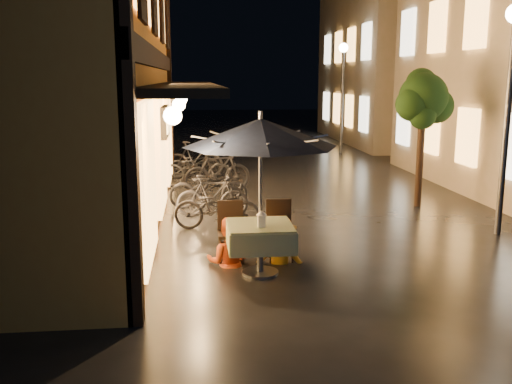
{
  "coord_description": "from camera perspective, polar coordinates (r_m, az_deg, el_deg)",
  "views": [
    {
      "loc": [
        -2.71,
        -7.98,
        2.93
      ],
      "look_at": [
        -1.77,
        0.83,
        1.15
      ],
      "focal_mm": 40.0,
      "sensor_mm": 36.0,
      "label": 1
    }
  ],
  "objects": [
    {
      "name": "person_yellow",
      "position": [
        9.12,
        2.4,
        -2.56
      ],
      "size": [
        1.03,
        0.69,
        1.47
      ],
      "primitive_type": "imported",
      "rotation": [
        0.0,
        0.0,
        2.99
      ],
      "color": "#FFA41C",
      "rests_on": "ground"
    },
    {
      "name": "person_orange",
      "position": [
        9.03,
        -2.81,
        -2.67
      ],
      "size": [
        0.82,
        0.69,
        1.49
      ],
      "primitive_type": "imported",
      "rotation": [
        0.0,
        0.0,
        2.95
      ],
      "color": "#C4471A",
      "rests_on": "ground"
    },
    {
      "name": "east_building_far",
      "position": [
        27.92,
        15.74,
        12.46
      ],
      "size": [
        7.3,
        10.3,
        7.3
      ],
      "color": "beige",
      "rests_on": "ground"
    },
    {
      "name": "bicycle_1",
      "position": [
        12.15,
        -4.4,
        -0.41
      ],
      "size": [
        1.55,
        0.55,
        0.92
      ],
      "primitive_type": "imported",
      "rotation": [
        0.0,
        0.0,
        1.49
      ],
      "color": "black",
      "rests_on": "ground"
    },
    {
      "name": "bicycle_5",
      "position": [
        17.34,
        -6.11,
        3.33
      ],
      "size": [
        1.81,
        0.92,
        1.05
      ],
      "primitive_type": "imported",
      "rotation": [
        0.0,
        0.0,
        1.31
      ],
      "color": "black",
      "rests_on": "ground"
    },
    {
      "name": "bicycle_2",
      "position": [
        13.04,
        -4.76,
        0.45
      ],
      "size": [
        1.83,
        0.73,
        0.94
      ],
      "primitive_type": "imported",
      "rotation": [
        0.0,
        0.0,
        1.63
      ],
      "color": "black",
      "rests_on": "ground"
    },
    {
      "name": "bicycle_0",
      "position": [
        11.15,
        -3.91,
        -1.52
      ],
      "size": [
        1.78,
        0.86,
        0.9
      ],
      "primitive_type": "imported",
      "rotation": [
        0.0,
        0.0,
        1.41
      ],
      "color": "black",
      "rests_on": "ground"
    },
    {
      "name": "west_building",
      "position": [
        12.38,
        -20.81,
        14.27
      ],
      "size": [
        5.9,
        11.4,
        7.4
      ],
      "color": "orange",
      "rests_on": "ground"
    },
    {
      "name": "cafe_table",
      "position": [
        8.59,
        0.42,
        -4.47
      ],
      "size": [
        0.99,
        0.99,
        0.78
      ],
      "color": "#59595E",
      "rests_on": "ground"
    },
    {
      "name": "patio_umbrella",
      "position": [
        8.3,
        0.44,
        5.95
      ],
      "size": [
        2.29,
        2.29,
        2.46
      ],
      "color": "#59595E",
      "rests_on": "ground"
    },
    {
      "name": "street_tree",
      "position": [
        13.51,
        16.42,
        8.75
      ],
      "size": [
        1.43,
        1.2,
        3.15
      ],
      "color": "black",
      "rests_on": "ground"
    },
    {
      "name": "ground",
      "position": [
        8.93,
        12.09,
        -8.07
      ],
      "size": [
        90.0,
        90.0,
        0.0
      ],
      "primitive_type": "plane",
      "color": "black",
      "rests_on": "ground"
    },
    {
      "name": "bicycle_4",
      "position": [
        15.57,
        -5.99,
        2.33
      ],
      "size": [
        1.92,
        0.69,
        1.0
      ],
      "primitive_type": "imported",
      "rotation": [
        0.0,
        0.0,
        1.59
      ],
      "color": "black",
      "rests_on": "ground"
    },
    {
      "name": "streetlamp_far",
      "position": [
        22.71,
        8.66,
        11.22
      ],
      "size": [
        0.36,
        0.36,
        4.23
      ],
      "color": "#59595E",
      "rests_on": "ground"
    },
    {
      "name": "streetlamp_near",
      "position": [
        11.5,
        24.12,
        10.33
      ],
      "size": [
        0.36,
        0.36,
        4.23
      ],
      "color": "#59595E",
      "rests_on": "ground"
    },
    {
      "name": "cafe_chair_right",
      "position": [
        9.36,
        2.35,
        -3.46
      ],
      "size": [
        0.42,
        0.42,
        0.97
      ],
      "color": "black",
      "rests_on": "ground"
    },
    {
      "name": "cafe_chair_left",
      "position": [
        9.28,
        -2.55,
        -3.59
      ],
      "size": [
        0.42,
        0.42,
        0.97
      ],
      "color": "black",
      "rests_on": "ground"
    },
    {
      "name": "table_lantern",
      "position": [
        8.35,
        0.56,
        -2.6
      ],
      "size": [
        0.16,
        0.16,
        0.25
      ],
      "color": "white",
      "rests_on": "cafe_table"
    },
    {
      "name": "bicycle_3",
      "position": [
        14.81,
        -3.89,
        2.08
      ],
      "size": [
        1.89,
        1.04,
        1.09
      ],
      "primitive_type": "imported",
      "rotation": [
        0.0,
        0.0,
        1.88
      ],
      "color": "black",
      "rests_on": "ground"
    },
    {
      "name": "bicycle_6",
      "position": [
        17.09,
        -6.19,
        2.87
      ],
      "size": [
        1.68,
        0.84,
        0.84
      ],
      "primitive_type": "imported",
      "rotation": [
        0.0,
        0.0,
        1.75
      ],
      "color": "black",
      "rests_on": "ground"
    }
  ]
}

